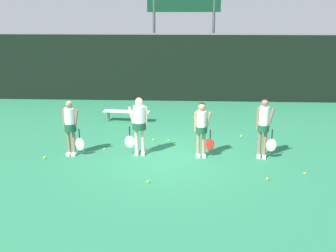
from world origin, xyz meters
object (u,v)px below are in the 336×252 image
(tennis_ball_5, at_px, (305,173))
(tennis_ball_9, at_px, (175,144))
(tennis_ball_1, at_px, (154,140))
(tennis_ball_6, at_px, (45,158))
(player_2, at_px, (202,125))
(tennis_ball_4, at_px, (169,140))
(player_3, at_px, (264,124))
(tennis_ball_3, at_px, (104,149))
(scoreboard, at_px, (184,7))
(tennis_ball_7, at_px, (241,136))
(tennis_ball_0, at_px, (267,179))
(bench_courtside, at_px, (126,112))
(player_0, at_px, (70,124))
(tennis_ball_8, at_px, (148,182))
(tennis_ball_2, at_px, (260,141))
(player_1, at_px, (139,121))

(tennis_ball_5, distance_m, tennis_ball_9, 4.23)
(tennis_ball_1, height_order, tennis_ball_6, tennis_ball_1)
(player_2, xyz_separation_m, tennis_ball_4, (-1.04, 1.42, -0.96))
(player_3, xyz_separation_m, tennis_ball_3, (-4.85, 0.41, -1.02))
(tennis_ball_4, bearing_deg, scoreboard, 87.16)
(tennis_ball_1, xyz_separation_m, tennis_ball_7, (3.02, 0.57, -0.00))
(player_3, distance_m, tennis_ball_0, 1.97)
(tennis_ball_7, bearing_deg, player_2, -126.04)
(tennis_ball_4, xyz_separation_m, tennis_ball_9, (0.21, -0.40, 0.00))
(bench_courtside, bearing_deg, player_0, -100.49)
(tennis_ball_0, distance_m, tennis_ball_4, 4.10)
(player_0, height_order, tennis_ball_3, player_0)
(tennis_ball_8, bearing_deg, tennis_ball_9, 79.29)
(tennis_ball_1, distance_m, tennis_ball_9, 0.84)
(tennis_ball_8, bearing_deg, tennis_ball_1, 92.66)
(player_3, distance_m, tennis_ball_2, 1.83)
(scoreboard, height_order, tennis_ball_9, scoreboard)
(scoreboard, xyz_separation_m, tennis_ball_3, (-2.35, -8.32, -4.39))
(tennis_ball_5, bearing_deg, tennis_ball_6, 173.87)
(bench_courtside, distance_m, player_3, 6.08)
(scoreboard, bearing_deg, tennis_ball_2, -69.43)
(tennis_ball_8, bearing_deg, tennis_ball_5, 10.32)
(player_0, height_order, tennis_ball_8, player_0)
(tennis_ball_1, height_order, tennis_ball_4, tennis_ball_1)
(tennis_ball_0, relative_size, tennis_ball_9, 1.04)
(player_0, distance_m, tennis_ball_9, 3.39)
(player_1, bearing_deg, tennis_ball_7, 27.35)
(tennis_ball_9, bearing_deg, player_2, -50.59)
(tennis_ball_3, bearing_deg, tennis_ball_1, 34.30)
(tennis_ball_3, distance_m, tennis_ball_9, 2.27)
(tennis_ball_0, relative_size, tennis_ball_7, 1.02)
(tennis_ball_2, height_order, tennis_ball_5, tennis_ball_2)
(tennis_ball_2, distance_m, tennis_ball_6, 6.96)
(player_0, bearing_deg, bench_courtside, 81.63)
(tennis_ball_6, xyz_separation_m, tennis_ball_7, (6.11, 2.44, 0.00))
(tennis_ball_0, bearing_deg, player_2, 135.19)
(player_1, height_order, tennis_ball_7, player_1)
(player_1, xyz_separation_m, tennis_ball_0, (3.54, -1.76, -1.02))
(tennis_ball_3, distance_m, tennis_ball_7, 4.76)
(tennis_ball_1, bearing_deg, tennis_ball_4, -2.84)
(player_0, distance_m, tennis_ball_4, 3.36)
(player_0, relative_size, player_2, 1.00)
(tennis_ball_1, bearing_deg, player_1, -103.02)
(scoreboard, bearing_deg, tennis_ball_4, -92.84)
(player_1, relative_size, tennis_ball_7, 25.59)
(bench_courtside, distance_m, tennis_ball_0, 7.14)
(scoreboard, xyz_separation_m, tennis_ball_1, (-0.88, -7.31, -4.38))
(tennis_ball_8, relative_size, tennis_ball_9, 1.01)
(tennis_ball_9, bearing_deg, tennis_ball_5, -32.10)
(bench_courtside, height_order, tennis_ball_0, bench_courtside)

